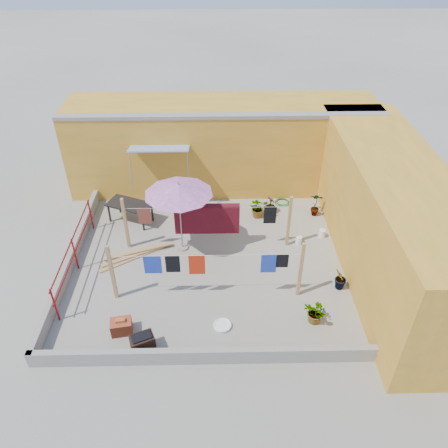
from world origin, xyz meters
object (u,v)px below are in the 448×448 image
(water_jug_a, at_px, (299,240))
(plant_back_a, at_px, (258,208))
(patio_umbrella, at_px, (178,189))
(water_jug_b, at_px, (322,233))
(brazier, at_px, (143,343))
(green_hose, at_px, (282,202))
(brick_stack, at_px, (121,326))
(white_basin, at_px, (222,325))
(outdoor_table, at_px, (130,205))

(water_jug_a, xyz_separation_m, plant_back_a, (-1.17, 1.55, 0.22))
(patio_umbrella, xyz_separation_m, water_jug_b, (4.50, 0.49, -2.03))
(patio_umbrella, distance_m, brazier, 4.40)
(green_hose, height_order, plant_back_a, plant_back_a)
(patio_umbrella, distance_m, brick_stack, 4.08)
(brick_stack, relative_size, brazier, 0.87)
(brick_stack, xyz_separation_m, water_jug_a, (5.03, 3.48, -0.06))
(brick_stack, relative_size, water_jug_b, 1.82)
(white_basin, xyz_separation_m, green_hose, (2.27, 5.71, -0.01))
(water_jug_b, distance_m, green_hose, 2.27)
(outdoor_table, distance_m, water_jug_a, 5.69)
(patio_umbrella, height_order, water_jug_a, patio_umbrella)
(brick_stack, distance_m, green_hose, 7.56)
(plant_back_a, bearing_deg, green_hose, 40.27)
(water_jug_a, distance_m, green_hose, 2.37)
(patio_umbrella, bearing_deg, brazier, -100.59)
(water_jug_b, distance_m, plant_back_a, 2.34)
(water_jug_b, relative_size, green_hose, 0.57)
(water_jug_a, distance_m, plant_back_a, 1.95)
(water_jug_b, bearing_deg, white_basin, -131.81)
(outdoor_table, bearing_deg, water_jug_a, -13.76)
(patio_umbrella, bearing_deg, brick_stack, -111.97)
(white_basin, xyz_separation_m, water_jug_a, (2.49, 3.36, 0.09))
(brazier, xyz_separation_m, white_basin, (1.93, 0.69, -0.20))
(green_hose, bearing_deg, water_jug_b, -63.00)
(outdoor_table, distance_m, white_basin, 5.63)
(outdoor_table, relative_size, plant_back_a, 2.34)
(brazier, distance_m, green_hose, 7.66)
(brazier, relative_size, white_basin, 1.39)
(brazier, bearing_deg, white_basin, 19.56)
(water_jug_b, bearing_deg, green_hose, 117.00)
(white_basin, distance_m, water_jug_b, 4.96)
(patio_umbrella, bearing_deg, outdoor_table, 140.35)
(water_jug_b, xyz_separation_m, green_hose, (-1.03, 2.02, -0.10))
(water_jug_b, relative_size, plant_back_a, 0.44)
(outdoor_table, height_order, green_hose, outdoor_table)
(brick_stack, height_order, white_basin, brick_stack)
(patio_umbrella, height_order, white_basin, patio_umbrella)
(brick_stack, bearing_deg, patio_umbrella, 68.03)
(white_basin, bearing_deg, outdoor_table, 122.70)
(green_hose, bearing_deg, brick_stack, -129.53)
(patio_umbrella, height_order, plant_back_a, patio_umbrella)
(brazier, bearing_deg, patio_umbrella, 79.41)
(outdoor_table, distance_m, brazier, 5.52)
(brick_stack, height_order, water_jug_b, brick_stack)
(brazier, bearing_deg, brick_stack, 137.09)
(outdoor_table, height_order, water_jug_a, outdoor_table)
(patio_umbrella, xyz_separation_m, water_jug_a, (3.69, 0.16, -2.03))
(white_basin, distance_m, green_hose, 6.15)
(brick_stack, relative_size, plant_back_a, 0.81)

